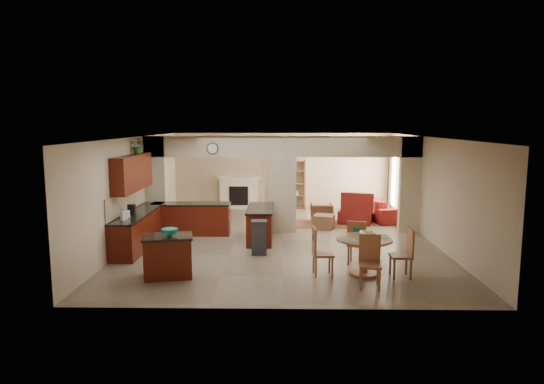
{
  "coord_description": "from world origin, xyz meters",
  "views": [
    {
      "loc": [
        -0.05,
        -12.98,
        3.19
      ],
      "look_at": [
        -0.29,
        0.3,
        1.28
      ],
      "focal_mm": 32.0,
      "sensor_mm": 36.0,
      "label": 1
    }
  ],
  "objects_px": {
    "armchair": "(322,213)",
    "kitchen_island": "(168,256)",
    "dining_table": "(364,251)",
    "sofa": "(380,208)"
  },
  "relations": [
    {
      "from": "dining_table",
      "to": "armchair",
      "type": "distance_m",
      "value": 5.42
    },
    {
      "from": "kitchen_island",
      "to": "armchair",
      "type": "relative_size",
      "value": 1.63
    },
    {
      "from": "armchair",
      "to": "dining_table",
      "type": "bearing_deg",
      "value": 93.01
    },
    {
      "from": "kitchen_island",
      "to": "dining_table",
      "type": "relative_size",
      "value": 0.97
    },
    {
      "from": "sofa",
      "to": "armchair",
      "type": "distance_m",
      "value": 2.16
    },
    {
      "from": "kitchen_island",
      "to": "dining_table",
      "type": "xyz_separation_m",
      "value": [
        4.08,
        0.16,
        0.08
      ]
    },
    {
      "from": "kitchen_island",
      "to": "sofa",
      "type": "relative_size",
      "value": 0.46
    },
    {
      "from": "dining_table",
      "to": "armchair",
      "type": "xyz_separation_m",
      "value": [
        -0.42,
        5.4,
        -0.21
      ]
    },
    {
      "from": "dining_table",
      "to": "kitchen_island",
      "type": "bearing_deg",
      "value": -177.71
    },
    {
      "from": "armchair",
      "to": "kitchen_island",
      "type": "bearing_deg",
      "value": 55.21
    }
  ]
}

